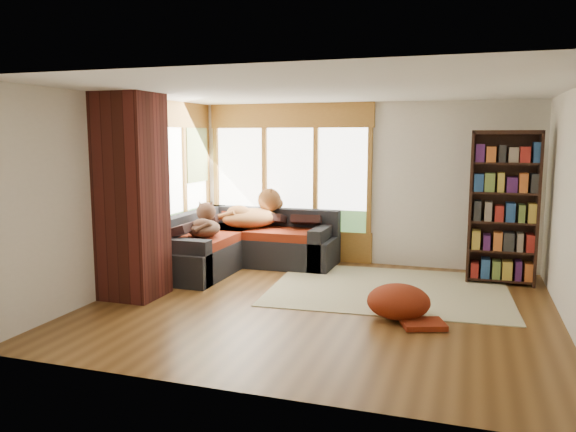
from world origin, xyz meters
The scene contains 17 objects.
floor centered at (0.00, 0.00, 0.00)m, with size 5.50×5.50×0.00m, color #563617.
ceiling centered at (0.00, 0.00, 2.60)m, with size 5.50×5.50×0.00m, color white.
wall_back centered at (0.00, 2.50, 1.30)m, with size 5.50×0.04×2.60m, color silver.
wall_front centered at (0.00, -2.50, 1.30)m, with size 5.50×0.04×2.60m, color silver.
wall_left centered at (-2.75, 0.00, 1.30)m, with size 0.04×5.00×2.60m, color silver.
wall_right centered at (2.75, 0.00, 1.30)m, with size 0.04×5.00×2.60m, color silver.
windows_back centered at (-1.20, 2.47, 1.35)m, with size 2.82×0.10×1.90m.
windows_left centered at (-2.72, 1.20, 1.35)m, with size 0.10×2.62×1.90m.
roller_blind centered at (-2.69, 2.03, 1.75)m, with size 0.03×0.72×0.90m, color #899E5C.
brick_chimney centered at (-2.40, -0.35, 1.30)m, with size 0.70×0.70×2.60m, color #471914.
sectional_sofa centered at (-1.95, 1.70, 0.30)m, with size 2.20×2.20×0.80m.
area_rug centered at (0.70, 0.99, 0.01)m, with size 3.14×2.40×0.01m, color beige.
bookshelf centered at (2.14, 1.81, 1.07)m, with size 0.92×0.31×2.14m.
pouf centered at (0.97, -0.19, 0.21)m, with size 0.72×0.72×0.39m, color maroon.
dog_tan centered at (-1.62, 1.95, 0.81)m, with size 1.10×1.11×0.55m.
dog_brindle centered at (-2.05, 0.99, 0.75)m, with size 0.69×0.86×0.42m.
throw_pillows centered at (-1.92, 1.85, 0.78)m, with size 1.98×1.68×0.45m.
Camera 1 is at (1.69, -6.47, 2.06)m, focal length 35.00 mm.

